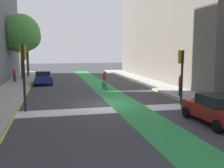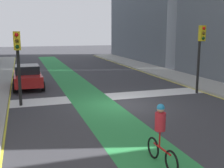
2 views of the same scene
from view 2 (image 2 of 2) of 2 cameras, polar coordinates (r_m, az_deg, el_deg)
ground_plane at (r=15.35m, az=2.40°, el=-4.16°), size 120.00×120.00×0.00m
bike_lane_paint at (r=14.91m, az=-2.91°, el=-4.60°), size 2.40×60.00×0.01m
crosswalk_band at (r=17.18m, az=0.07°, el=-2.52°), size 12.00×1.80×0.01m
curb_stripe_left at (r=18.27m, az=20.34°, el=-2.38°), size 0.16×60.00×0.01m
curb_stripe_right at (r=14.46m, az=-20.61°, el=-5.78°), size 0.16×60.00×0.01m
traffic_signal_near_right at (r=15.34m, az=-18.59°, el=5.76°), size 0.35×0.52×3.92m
traffic_signal_near_left at (r=18.39m, az=17.52°, el=7.30°), size 0.35×0.52×4.27m
car_red_right_near at (r=20.55m, az=-16.76°, el=1.50°), size 2.06×4.22×1.57m
cyclist_in_lane at (r=8.55m, az=9.91°, el=-9.84°), size 0.32×1.73×1.86m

